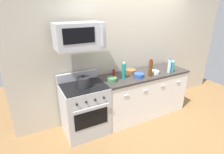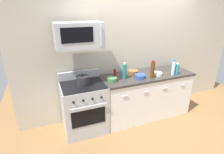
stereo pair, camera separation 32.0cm
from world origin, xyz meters
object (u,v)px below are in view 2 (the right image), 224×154
bottle_wine_amber (153,70)px  range_oven (84,107)px  bottle_dish_soap (177,69)px  bowl_white_ceramic (158,74)px  bowl_wooden_salad (133,72)px  stockpot (83,81)px  bowl_green_glaze (112,79)px  microwave (79,35)px  bottle_water_clear (173,68)px  bottle_sparkling_teal (125,71)px  bowl_blue_mixing (140,76)px  bottle_hot_sauce_red (115,73)px

bottle_wine_amber → range_oven: bearing=172.2°
bottle_dish_soap → bowl_white_ceramic: bottle_dish_soap is taller
bowl_wooden_salad → stockpot: (-1.03, -0.16, 0.04)m
stockpot → bottle_wine_amber: bearing=-5.4°
bowl_green_glaze → stockpot: 0.53m
microwave → bowl_white_ceramic: (1.45, -0.17, -0.80)m
bottle_water_clear → bowl_green_glaze: 1.23m
microwave → bottle_sparkling_teal: microwave is taller
bowl_white_ceramic → bottle_sparkling_teal: bearing=172.8°
bottle_water_clear → bowl_wooden_salad: bearing=156.4°
bottle_water_clear → bottle_sparkling_teal: bearing=170.3°
range_oven → bottle_sparkling_teal: bearing=-2.7°
bottle_water_clear → bottle_wine_amber: 0.46m
bottle_dish_soap → bottle_water_clear: bearing=179.2°
bowl_blue_mixing → bottle_sparkling_teal: bearing=163.5°
bottle_hot_sauce_red → stockpot: size_ratio=0.82×
microwave → bowl_green_glaze: size_ratio=4.18×
range_oven → bottle_hot_sauce_red: bottle_hot_sauce_red is taller
bottle_dish_soap → stockpot: 1.84m
range_oven → microwave: microwave is taller
bottle_hot_sauce_red → bowl_green_glaze: bottle_hot_sauce_red is taller
bottle_water_clear → bowl_wooden_salad: 0.78m
bowl_wooden_salad → bottle_hot_sauce_red: bearing=-179.4°
range_oven → bottle_sparkling_teal: bottle_sparkling_teal is taller
range_oven → bowl_green_glaze: 0.72m
range_oven → bowl_green_glaze: size_ratio=6.01×
bowl_wooden_salad → bowl_blue_mixing: (0.03, -0.23, -0.01)m
microwave → bottle_water_clear: (1.75, -0.25, -0.69)m
microwave → bottle_wine_amber: size_ratio=2.22×
microwave → stockpot: microwave is taller
range_oven → bottle_hot_sauce_red: 0.84m
bottle_water_clear → bottle_wine_amber: bottle_wine_amber is taller
bottle_wine_amber → stockpot: (-1.29, 0.12, -0.07)m
bowl_blue_mixing → bowl_green_glaze: (-0.54, 0.06, -0.00)m
range_oven → stockpot: 0.54m
bottle_dish_soap → bowl_green_glaze: 1.32m
bowl_blue_mixing → bowl_white_ceramic: size_ratio=1.11×
range_oven → bottle_wine_amber: (1.29, -0.18, 0.61)m
bottle_dish_soap → bottle_hot_sauce_red: bearing=165.5°
bottle_sparkling_teal → bowl_blue_mixing: bottle_sparkling_teal is taller
microwave → bowl_wooden_salad: 1.30m
bottle_sparkling_teal → bottle_dish_soap: (1.05, -0.17, -0.04)m
bowl_wooden_salad → microwave: bearing=-176.4°
stockpot → bottle_water_clear: bearing=-4.9°
microwave → bottle_wine_amber: (1.29, -0.22, -0.67)m
range_oven → bowl_white_ceramic: bearing=-4.8°
microwave → bowl_wooden_salad: (1.03, 0.06, -0.79)m
bottle_hot_sauce_red → bowl_white_ceramic: (0.81, -0.23, -0.05)m
stockpot → bowl_white_ceramic: bearing=-2.7°
bottle_dish_soap → stockpot: size_ratio=1.10×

